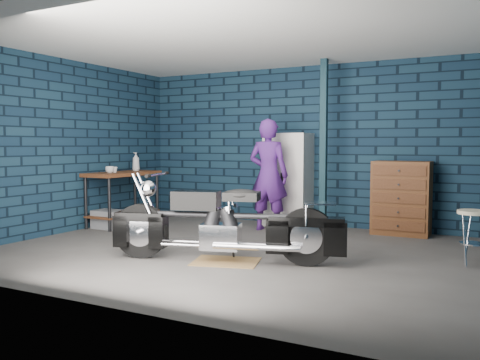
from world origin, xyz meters
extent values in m
plane|color=#4F4C4A|center=(0.00, 0.00, 0.00)|extent=(6.00, 6.00, 0.00)
cube|color=#102336|center=(0.00, 2.50, 1.35)|extent=(6.00, 0.02, 2.70)
cube|color=#102336|center=(-3.00, 0.00, 1.35)|extent=(0.02, 5.00, 2.70)
cube|color=silver|center=(0.00, 0.00, 2.70)|extent=(6.00, 5.00, 0.02)
cube|color=#102A34|center=(0.55, 1.95, 1.35)|extent=(0.10, 0.10, 2.70)
cube|color=brown|center=(-2.68, 1.00, 0.46)|extent=(0.60, 1.40, 0.91)
cube|color=olive|center=(0.21, -0.58, 0.00)|extent=(0.89, 0.76, 0.01)
imported|color=#52217D|center=(-0.26, 1.66, 0.89)|extent=(0.67, 0.46, 1.78)
cube|color=gray|center=(-2.66, 0.61, 0.15)|extent=(0.48, 0.34, 0.30)
cube|color=silver|center=(-0.16, 2.23, 0.78)|extent=(0.73, 0.52, 1.56)
cube|color=brown|center=(1.70, 2.23, 0.56)|extent=(0.84, 0.47, 1.12)
imported|color=beige|center=(-2.68, 0.68, 0.96)|extent=(0.18, 0.18, 0.11)
imported|color=beige|center=(-2.68, 0.78, 0.96)|extent=(0.13, 0.13, 0.10)
imported|color=gray|center=(-2.74, 1.42, 1.07)|extent=(0.14, 0.14, 0.33)
camera|label=1|loc=(3.08, -5.71, 1.37)|focal=38.00mm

